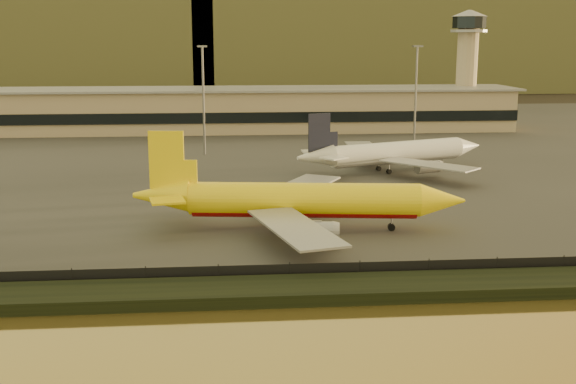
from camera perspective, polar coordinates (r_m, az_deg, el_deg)
The scene contains 12 objects.
ground at distance 94.35m, azimuth -1.78°, elevation -4.73°, with size 900.00×900.00×0.00m, color black.
embankment at distance 78.01m, azimuth -1.08°, elevation -7.83°, with size 320.00×7.00×1.40m, color black.
tarmac at distance 187.24m, azimuth -3.41°, elevation 3.71°, with size 320.00×220.00×0.20m, color #2D2D2D.
perimeter_fence at distance 81.58m, azimuth -1.27°, elevation -6.48°, with size 300.00×0.05×2.20m, color black.
terminal_building at distance 216.98m, azimuth -7.51°, elevation 6.41°, with size 202.00×25.00×12.60m.
control_tower at distance 233.59m, azimuth 13.99°, elevation 10.35°, with size 11.20×11.20×35.50m.
apron_light_masts at distance 166.78m, azimuth 1.93°, elevation 8.09°, with size 152.20×12.20×25.40m.
distant_hills at distance 430.51m, azimuth -7.23°, elevation 12.52°, with size 470.00×160.00×70.00m.
dhl_cargo_jet at distance 103.12m, azimuth 0.79°, elevation -0.71°, with size 47.68×46.34×14.24m.
white_narrowbody_jet at distance 150.51m, azimuth 8.37°, elevation 3.06°, with size 42.95×40.63×12.78m.
gse_vehicle_yellow at distance 117.54m, azimuth 1.06°, elevation -0.73°, with size 4.58×2.06×2.06m, color yellow.
gse_vehicle_white at distance 122.70m, azimuth -9.27°, elevation -0.44°, with size 3.64×1.64×1.64m, color silver.
Camera 1 is at (-4.87, -90.19, 27.25)m, focal length 45.00 mm.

